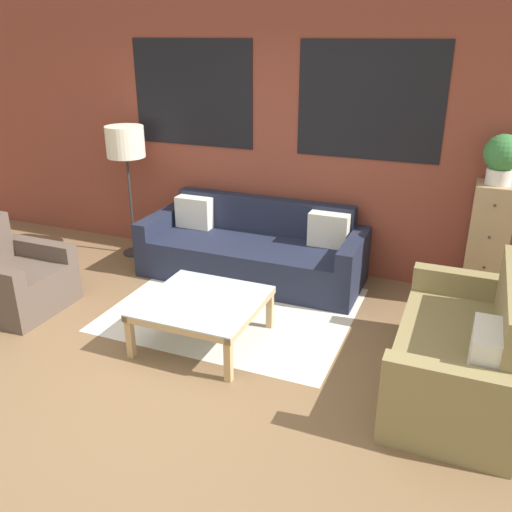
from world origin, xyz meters
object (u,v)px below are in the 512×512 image
floor_lamp (125,146)px  armchair_corner (14,280)px  coffee_table (203,306)px  potted_plant (502,157)px  settee_vintage (463,353)px  drawer_cabinet (487,246)px  couch_dark (253,251)px

floor_lamp → armchair_corner: bearing=-99.0°
coffee_table → potted_plant: potted_plant is taller
settee_vintage → drawer_cabinet: drawer_cabinet is taller
couch_dark → drawer_cabinet: drawer_cabinet is taller
armchair_corner → potted_plant: (4.01, 1.74, 1.13)m
armchair_corner → floor_lamp: 1.87m
couch_dark → settee_vintage: (2.14, -1.29, 0.03)m
couch_dark → floor_lamp: floor_lamp is taller
floor_lamp → potted_plant: (3.77, 0.17, 0.15)m
armchair_corner → floor_lamp: (0.25, 1.57, 0.98)m
coffee_table → potted_plant: size_ratio=2.13×
couch_dark → drawer_cabinet: bearing=6.0°
coffee_table → floor_lamp: (-1.66, 1.45, 0.93)m
armchair_corner → drawer_cabinet: size_ratio=0.72×
couch_dark → coffee_table: couch_dark is taller
armchair_corner → drawer_cabinet: (4.01, 1.74, 0.31)m
settee_vintage → armchair_corner: 3.92m
potted_plant → settee_vintage: bearing=-93.7°
couch_dark → potted_plant: potted_plant is taller
couch_dark → armchair_corner: size_ratio=2.74×
couch_dark → potted_plant: size_ratio=5.27×
couch_dark → floor_lamp: bearing=177.6°
armchair_corner → coffee_table: size_ratio=0.90×
drawer_cabinet → couch_dark: bearing=-174.0°
settee_vintage → coffee_table: bearing=-177.4°
coffee_table → settee_vintage: bearing=2.6°
armchair_corner → coffee_table: bearing=3.6°
settee_vintage → potted_plant: bearing=86.3°
couch_dark → settee_vintage: settee_vintage is taller
couch_dark → armchair_corner: armchair_corner is taller
settee_vintage → drawer_cabinet: bearing=86.3°
coffee_table → armchair_corner: bearing=-176.4°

